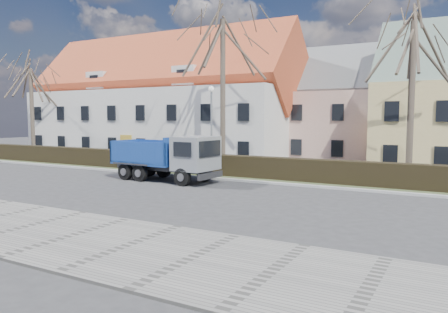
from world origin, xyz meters
The scene contains 14 objects.
ground centered at (0.00, 0.00, 0.00)m, with size 120.00×120.00×0.00m, color #343436.
sidewalk_near centered at (0.00, -8.50, 0.04)m, with size 80.00×5.00×0.08m, color gray.
curb_far centered at (0.00, 4.60, 0.06)m, with size 80.00×0.30×0.12m, color #A5A4A3.
grass_strip centered at (0.00, 6.20, 0.05)m, with size 80.00×3.00×0.10m, color #374325.
hedge centered at (0.00, 6.00, 0.65)m, with size 60.00×0.90×1.30m, color black.
building_white centered at (-13.00, 16.00, 4.75)m, with size 26.80×10.80×9.50m, color silver, non-canonical shape.
building_pink centered at (4.00, 20.00, 4.00)m, with size 10.80×8.80×8.00m, color #D4A596, non-canonical shape.
tree_0 centered at (-22.00, 8.50, 4.95)m, with size 7.20×7.20×9.90m, color #4B4034, non-canonical shape.
tree_1 centered at (-2.00, 8.50, 6.33)m, with size 9.20×9.20×12.65m, color #4B4034, non-canonical shape.
tree_2 centered at (10.00, 8.50, 5.50)m, with size 8.00×8.00×11.00m, color #4B4034, non-canonical shape.
dump_truck centered at (-2.88, 2.73, 1.38)m, with size 6.88×2.56×2.75m, color navy, non-canonical shape.
streetlight centered at (-2.02, 7.00, 2.92)m, with size 0.46×0.46×5.84m, color gray, non-canonical shape.
cart_frame centered at (-7.33, 4.71, 0.36)m, with size 0.79×0.45×0.72m, color silver, non-canonical shape.
parked_car_a centered at (-9.03, 9.80, 0.58)m, with size 1.37×3.41×1.16m, color black.
Camera 1 is at (12.84, -17.81, 3.73)m, focal length 35.00 mm.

